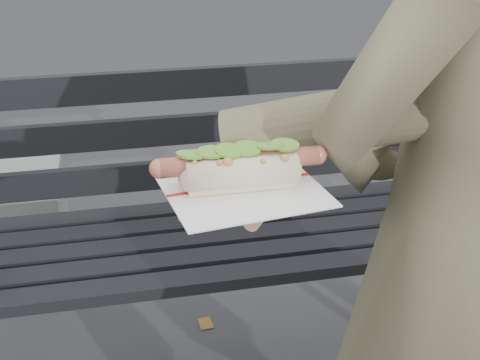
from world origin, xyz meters
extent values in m
cylinder|color=black|center=(0.75, 0.63, 0.23)|extent=(0.04, 0.04, 0.45)
cylinder|color=black|center=(0.75, 0.97, 0.23)|extent=(0.04, 0.04, 0.45)
cube|color=black|center=(0.08, 0.62, 0.47)|extent=(1.50, 0.07, 0.03)
cube|color=black|center=(0.08, 0.71, 0.47)|extent=(1.50, 0.07, 0.03)
cube|color=black|center=(0.08, 0.80, 0.47)|extent=(1.50, 0.07, 0.03)
cube|color=black|center=(0.08, 0.89, 0.47)|extent=(1.50, 0.07, 0.03)
cube|color=black|center=(0.08, 0.98, 0.47)|extent=(1.50, 0.07, 0.03)
cube|color=black|center=(0.75, 0.99, 0.67)|extent=(0.04, 0.03, 0.42)
cube|color=black|center=(0.08, 1.01, 0.57)|extent=(1.50, 0.02, 0.08)
cube|color=black|center=(0.08, 1.01, 0.70)|extent=(1.50, 0.02, 0.08)
cube|color=black|center=(0.08, 1.01, 0.83)|extent=(1.50, 0.02, 0.08)
imported|color=brown|center=(0.39, 0.13, 0.80)|extent=(0.67, 0.55, 1.59)
cylinder|color=brown|center=(0.27, 0.13, 1.04)|extent=(0.51, 0.23, 0.19)
cylinder|color=#D8A384|center=(0.06, 0.06, 0.98)|extent=(0.09, 0.08, 0.07)
ellipsoid|color=#D8A384|center=(0.02, 0.05, 0.97)|extent=(0.10, 0.12, 0.03)
cylinder|color=#D8A384|center=(-0.03, 0.02, 0.97)|extent=(0.06, 0.02, 0.02)
cylinder|color=#D8A384|center=(-0.03, 0.04, 0.97)|extent=(0.06, 0.02, 0.02)
cylinder|color=#D8A384|center=(-0.03, 0.06, 0.97)|extent=(0.06, 0.02, 0.02)
cylinder|color=#D8A384|center=(-0.03, 0.08, 0.97)|extent=(0.06, 0.02, 0.02)
cylinder|color=#D8A384|center=(0.03, -0.01, 0.97)|extent=(0.04, 0.05, 0.02)
cube|color=white|center=(0.02, 0.05, 0.99)|extent=(0.21, 0.21, 0.00)
cube|color=#B21E1E|center=(0.02, 0.05, 0.99)|extent=(0.19, 0.03, 0.00)
cylinder|color=#B15844|center=(0.02, 0.05, 1.02)|extent=(0.20, 0.02, 0.02)
sphere|color=#B15844|center=(-0.08, 0.05, 1.02)|extent=(0.02, 0.02, 0.02)
sphere|color=#B15844|center=(0.12, 0.05, 1.02)|extent=(0.03, 0.02, 0.02)
sphere|color=#9E6B2D|center=(0.00, 0.03, 1.03)|extent=(0.01, 0.01, 0.01)
sphere|color=#9E6B2D|center=(0.01, 0.07, 1.03)|extent=(0.01, 0.01, 0.01)
sphere|color=#9E6B2D|center=(-0.03, 0.07, 1.03)|extent=(0.01, 0.01, 0.01)
sphere|color=#9E6B2D|center=(0.00, 0.04, 1.02)|extent=(0.01, 0.01, 0.01)
sphere|color=#9E6B2D|center=(0.05, 0.03, 1.03)|extent=(0.01, 0.01, 0.01)
sphere|color=#9E6B2D|center=(0.08, 0.06, 1.02)|extent=(0.01, 0.01, 0.01)
sphere|color=#9E6B2D|center=(0.06, 0.03, 1.03)|extent=(0.01, 0.01, 0.01)
sphere|color=#9E6B2D|center=(-0.03, 0.04, 1.03)|extent=(0.01, 0.01, 0.01)
sphere|color=#9E6B2D|center=(0.04, 0.06, 1.03)|extent=(0.01, 0.01, 0.01)
sphere|color=#9E6B2D|center=(0.07, 0.07, 1.02)|extent=(0.01, 0.01, 0.01)
sphere|color=#9E6B2D|center=(0.08, 0.06, 1.03)|extent=(0.01, 0.01, 0.01)
sphere|color=#9E6B2D|center=(-0.04, 0.03, 1.03)|extent=(0.01, 0.01, 0.01)
sphere|color=#9E6B2D|center=(-0.03, 0.04, 1.03)|extent=(0.01, 0.01, 0.01)
sphere|color=#9E6B2D|center=(0.02, 0.05, 1.03)|extent=(0.01, 0.01, 0.01)
sphere|color=#9E6B2D|center=(-0.03, 0.05, 1.03)|extent=(0.01, 0.01, 0.01)
sphere|color=#9E6B2D|center=(0.08, 0.04, 1.03)|extent=(0.01, 0.01, 0.01)
sphere|color=#9E6B2D|center=(-0.01, 0.03, 1.03)|extent=(0.01, 0.01, 0.01)
sphere|color=#9E6B2D|center=(-0.02, 0.07, 1.03)|extent=(0.01, 0.01, 0.01)
sphere|color=#9E6B2D|center=(0.03, 0.06, 1.02)|extent=(0.01, 0.01, 0.01)
sphere|color=#9E6B2D|center=(-0.03, 0.06, 1.03)|extent=(0.01, 0.01, 0.01)
sphere|color=#9E6B2D|center=(-0.02, 0.04, 1.03)|extent=(0.01, 0.01, 0.01)
sphere|color=#9E6B2D|center=(0.07, 0.03, 1.03)|extent=(0.01, 0.01, 0.01)
cylinder|color=#5C9829|center=(-0.04, 0.05, 1.04)|extent=(0.04, 0.04, 0.01)
cylinder|color=#5C9829|center=(-0.01, 0.05, 1.04)|extent=(0.04, 0.04, 0.00)
cylinder|color=#5C9829|center=(0.01, 0.05, 1.04)|extent=(0.04, 0.04, 0.01)
cylinder|color=#5C9829|center=(0.03, 0.05, 1.04)|extent=(0.04, 0.04, 0.01)
cylinder|color=#5C9829|center=(0.06, 0.05, 1.04)|extent=(0.04, 0.04, 0.01)
cylinder|color=#5C9829|center=(0.08, 0.05, 1.04)|extent=(0.04, 0.04, 0.01)
cube|color=brown|center=(0.80, 1.15, 0.00)|extent=(0.08, 0.06, 0.00)
cube|color=brown|center=(0.89, 1.88, 0.00)|extent=(0.07, 0.08, 0.00)
cube|color=brown|center=(0.27, 2.25, 0.00)|extent=(0.09, 0.07, 0.00)
cube|color=brown|center=(0.12, 1.06, 0.00)|extent=(0.05, 0.06, 0.00)
camera|label=1|loc=(-0.14, -0.69, 1.35)|focal=50.00mm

